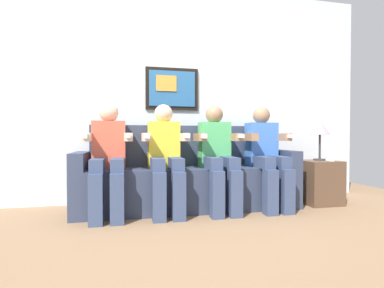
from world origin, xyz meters
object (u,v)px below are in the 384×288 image
Objects in this scene: couch at (188,179)px; person_right_center at (218,153)px; person_rightmost at (266,152)px; side_table_right at (319,182)px; person_leftmost at (108,154)px; table_lamp at (320,130)px; spare_remote_on_table at (329,160)px; person_left_center at (165,153)px.

couch is 0.44m from person_right_center.
person_rightmost is 0.79m from side_table_right.
person_leftmost reaches higher than couch.
table_lamp is at bearing 48.22° from side_table_right.
side_table_right is 0.28m from spare_remote_on_table.
person_leftmost reaches higher than spare_remote_on_table.
person_right_center is at bearing -177.18° from side_table_right.
side_table_right is (1.25, 0.06, -0.36)m from person_right_center.
person_leftmost is at bearing 180.00° from person_right_center.
person_leftmost and person_left_center have the same top height.
person_right_center is 1.30m from table_lamp.
table_lamp is at bearing 3.88° from person_right_center.
person_rightmost is at bearing 178.82° from spare_remote_on_table.
person_right_center is (1.10, 0.00, 0.00)m from person_leftmost.
person_rightmost is at bearing 0.02° from person_leftmost.
spare_remote_on_table reaches higher than side_table_right.
person_right_center is at bearing 0.00° from person_leftmost.
person_left_center is 8.54× the size of spare_remote_on_table.
person_left_center is 1.00× the size of person_right_center.
side_table_right is (1.80, 0.06, -0.36)m from person_left_center.
table_lamp is (2.37, 0.09, 0.25)m from person_leftmost.
person_right_center is 1.33m from spare_remote_on_table.
side_table_right is (0.70, 0.06, -0.36)m from person_rightmost.
table_lamp is at bearing 116.86° from spare_remote_on_table.
person_rightmost is 8.54× the size of spare_remote_on_table.
person_leftmost is at bearing -177.92° from table_lamp.
person_left_center is at bearing -177.29° from table_lamp.
table_lamp is (1.27, 0.09, 0.25)m from person_right_center.
person_right_center reaches higher than table_lamp.
couch is 5.10× the size of table_lamp.
person_rightmost is at bearing -173.22° from table_lamp.
person_rightmost reaches higher than couch.
person_rightmost is at bearing 0.05° from person_right_center.
spare_remote_on_table is at bearing -0.47° from person_left_center.
side_table_right is (1.52, -0.11, -0.06)m from couch.
person_left_center reaches higher than couch.
table_lamp is 0.37m from spare_remote_on_table.
side_table_right is at bearing 133.65° from spare_remote_on_table.
person_left_center reaches higher than table_lamp.
couch is 0.89m from person_leftmost.
side_table_right is (2.35, 0.06, -0.36)m from person_leftmost.
spare_remote_on_table is at bearing -46.35° from side_table_right.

